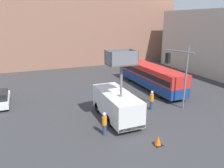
% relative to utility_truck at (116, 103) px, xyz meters
% --- Properties ---
extents(ground_plane, '(120.00, 120.00, 0.00)m').
position_rel_utility_truck_xyz_m(ground_plane, '(0.95, 0.87, -1.56)').
color(ground_plane, '#38383A').
extents(building_backdrop_far, '(44.00, 10.00, 15.78)m').
position_rel_utility_truck_xyz_m(building_backdrop_far, '(0.95, 28.07, 6.33)').
color(building_backdrop_far, '#936651').
rests_on(building_backdrop_far, ground_plane).
extents(utility_truck, '(2.32, 6.24, 6.29)m').
position_rel_utility_truck_xyz_m(utility_truck, '(0.00, 0.00, 0.00)').
color(utility_truck, silver).
rests_on(utility_truck, ground_plane).
extents(city_bus, '(2.48, 12.21, 2.96)m').
position_rel_utility_truck_xyz_m(city_bus, '(7.76, 6.98, 0.19)').
color(city_bus, navy).
rests_on(city_bus, ground_plane).
extents(traffic_light_pole, '(3.18, 2.93, 6.17)m').
position_rel_utility_truck_xyz_m(traffic_light_pole, '(6.16, -0.55, 2.59)').
color(traffic_light_pole, slate).
rests_on(traffic_light_pole, ground_plane).
extents(road_worker_near_truck, '(0.38, 0.38, 1.86)m').
position_rel_utility_truck_xyz_m(road_worker_near_truck, '(-1.93, -2.17, -0.62)').
color(road_worker_near_truck, navy).
rests_on(road_worker_near_truck, ground_plane).
extents(road_worker_directing, '(0.38, 0.38, 1.94)m').
position_rel_utility_truck_xyz_m(road_worker_directing, '(4.08, 0.69, -0.57)').
color(road_worker_directing, navy).
rests_on(road_worker_directing, ground_plane).
extents(traffic_cone_near_truck, '(0.62, 0.62, 0.71)m').
position_rel_utility_truck_xyz_m(traffic_cone_near_truck, '(1.08, -4.96, -1.22)').
color(traffic_cone_near_truck, black).
rests_on(traffic_cone_near_truck, ground_plane).
extents(parked_car_curbside, '(1.84, 4.54, 1.52)m').
position_rel_utility_truck_xyz_m(parked_car_curbside, '(-9.85, 7.52, -0.79)').
color(parked_car_curbside, silver).
rests_on(parked_car_curbside, ground_plane).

